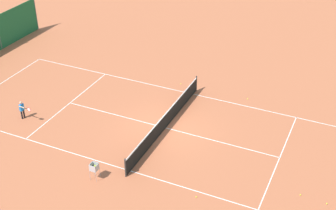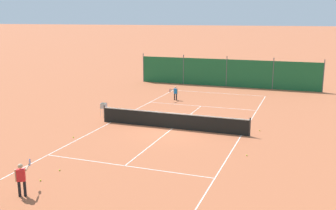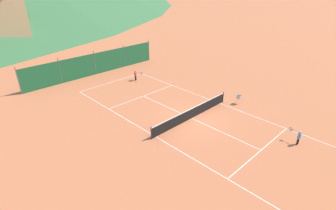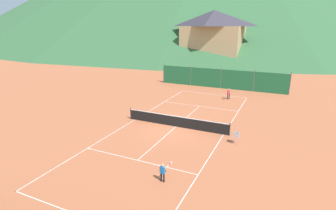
% 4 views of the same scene
% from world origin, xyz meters
% --- Properties ---
extents(ground_plane, '(600.00, 600.00, 0.00)m').
position_xyz_m(ground_plane, '(0.00, 0.00, 0.00)').
color(ground_plane, '#B7603D').
extents(court_line_markings, '(8.25, 23.85, 0.01)m').
position_xyz_m(court_line_markings, '(0.00, 0.00, 0.00)').
color(court_line_markings, white).
rests_on(court_line_markings, ground).
extents(tennis_net, '(9.18, 0.08, 1.06)m').
position_xyz_m(tennis_net, '(0.00, 0.00, 0.50)').
color(tennis_net, '#2D2D2D').
rests_on(tennis_net, ground).
extents(windscreen_fence_far, '(17.28, 0.08, 2.90)m').
position_xyz_m(windscreen_fence_far, '(-0.00, 15.50, 1.31)').
color(windscreen_fence_far, '#1E6038').
rests_on(windscreen_fence_far, ground).
extents(player_near_baseline, '(0.42, 0.94, 1.11)m').
position_xyz_m(player_near_baseline, '(2.52, -7.81, 0.65)').
color(player_near_baseline, black).
rests_on(player_near_baseline, ground).
extents(player_near_service, '(0.50, 1.07, 1.27)m').
position_xyz_m(player_near_service, '(2.21, 10.40, 0.74)').
color(player_near_service, black).
rests_on(player_near_service, ground).
extents(tennis_ball_alley_right, '(0.07, 0.07, 0.07)m').
position_xyz_m(tennis_ball_alley_right, '(-2.31, 10.19, 0.03)').
color(tennis_ball_alley_right, '#CCE033').
rests_on(tennis_ball_alley_right, ground).
extents(tennis_ball_near_corner, '(0.07, 0.07, 0.07)m').
position_xyz_m(tennis_ball_near_corner, '(2.46, 9.09, 0.03)').
color(tennis_ball_near_corner, '#CCE033').
rests_on(tennis_ball_near_corner, ground).
extents(tennis_ball_by_net_right, '(0.07, 0.07, 0.07)m').
position_xyz_m(tennis_ball_by_net_right, '(4.50, 3.62, 0.03)').
color(tennis_ball_by_net_right, '#CCE033').
rests_on(tennis_ball_by_net_right, ground).
extents(tennis_ball_far_corner, '(0.07, 0.07, 0.07)m').
position_xyz_m(tennis_ball_far_corner, '(-4.91, 3.26, 0.03)').
color(tennis_ball_far_corner, '#CCE033').
rests_on(tennis_ball_far_corner, ground).
extents(tennis_ball_mid_court, '(0.07, 0.07, 0.07)m').
position_xyz_m(tennis_ball_mid_court, '(2.38, 7.90, 0.03)').
color(tennis_ball_mid_court, '#CCE033').
rests_on(tennis_ball_mid_court, ground).
extents(tennis_ball_service_box, '(0.07, 0.07, 0.07)m').
position_xyz_m(tennis_ball_service_box, '(-4.95, -1.22, 0.03)').
color(tennis_ball_service_box, '#CCE033').
rests_on(tennis_ball_service_box, ground).
extents(tennis_ball_by_net_left, '(0.07, 0.07, 0.07)m').
position_xyz_m(tennis_ball_by_net_left, '(-5.09, 10.40, 0.03)').
color(tennis_ball_by_net_left, '#CCE033').
rests_on(tennis_ball_by_net_left, ground).
extents(ball_hopper, '(0.36, 0.36, 0.89)m').
position_xyz_m(ball_hopper, '(5.31, -1.25, 0.66)').
color(ball_hopper, '#B7B7BC').
rests_on(ball_hopper, ground).
extents(alpine_chalet, '(13.00, 10.00, 11.20)m').
position_xyz_m(alpine_chalet, '(-7.09, 36.81, 5.82)').
color(alpine_chalet, tan).
rests_on(alpine_chalet, ground).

